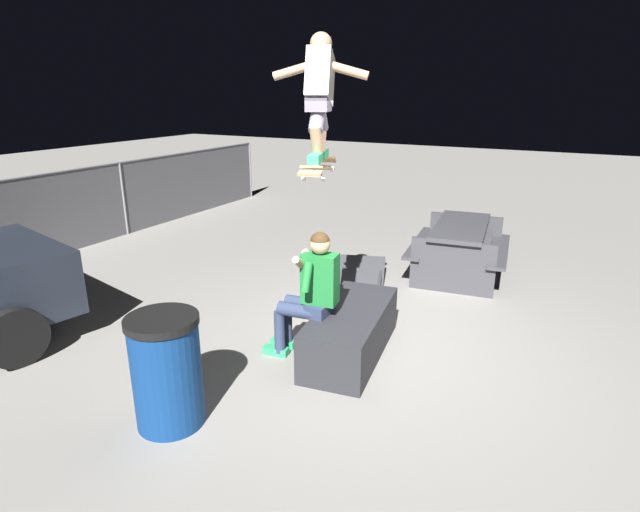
{
  "coord_description": "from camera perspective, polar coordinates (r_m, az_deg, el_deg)",
  "views": [
    {
      "loc": [
        -4.44,
        -1.72,
        2.59
      ],
      "look_at": [
        -0.4,
        0.42,
        1.09
      ],
      "focal_mm": 28.49,
      "sensor_mm": 36.0,
      "label": 1
    }
  ],
  "objects": [
    {
      "name": "ground_plane",
      "position": [
        5.42,
        6.05,
        -10.49
      ],
      "size": [
        40.0,
        40.0,
        0.0
      ],
      "primitive_type": "plane",
      "color": "gray"
    },
    {
      "name": "ledge_box_main",
      "position": [
        5.23,
        3.49,
        -8.48
      ],
      "size": [
        1.58,
        0.83,
        0.49
      ],
      "primitive_type": "cube",
      "rotation": [
        0.0,
        0.0,
        0.14
      ],
      "color": "#28282D",
      "rests_on": "ground"
    },
    {
      "name": "person_sitting_on_ledge",
      "position": [
        4.97,
        -1.16,
        -3.73
      ],
      "size": [
        0.6,
        0.78,
        1.32
      ],
      "color": "#2D3856",
      "rests_on": "ground"
    },
    {
      "name": "skateboard",
      "position": [
        4.82,
        -0.16,
        9.84
      ],
      "size": [
        1.03,
        0.51,
        0.16
      ],
      "color": "#AD8451"
    },
    {
      "name": "skater_airborne",
      "position": [
        4.83,
        -0.05,
        18.03
      ],
      "size": [
        0.63,
        0.86,
        1.12
      ],
      "color": "#2D9E66"
    },
    {
      "name": "kicker_ramp",
      "position": [
        7.11,
        3.14,
        -2.7
      ],
      "size": [
        1.32,
        1.29,
        0.35
      ],
      "color": "#38383D",
      "rests_on": "ground"
    },
    {
      "name": "picnic_table_back",
      "position": [
        7.61,
        15.43,
        1.59
      ],
      "size": [
        1.85,
        1.53,
        0.75
      ],
      "color": "#38383D",
      "rests_on": "ground"
    },
    {
      "name": "trash_bin",
      "position": [
        4.3,
        -16.83,
        -12.23
      ],
      "size": [
        0.57,
        0.57,
        0.94
      ],
      "color": "navy",
      "rests_on": "ground"
    },
    {
      "name": "fence_back",
      "position": [
        8.93,
        -30.8,
        3.54
      ],
      "size": [
        12.05,
        0.05,
        1.35
      ],
      "color": "slate",
      "rests_on": "ground"
    }
  ]
}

